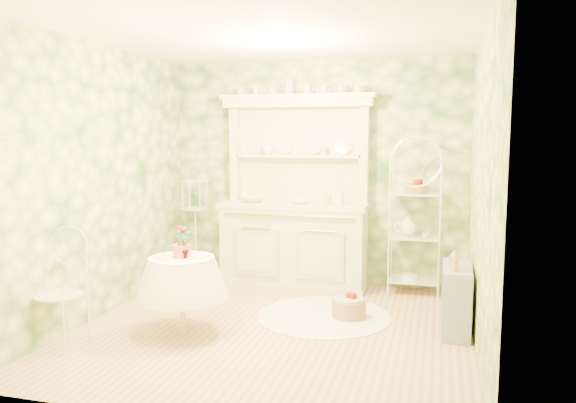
% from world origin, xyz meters
% --- Properties ---
extents(floor, '(3.60, 3.60, 0.00)m').
position_xyz_m(floor, '(0.00, 0.00, 0.00)').
color(floor, '#D8AA87').
rests_on(floor, ground).
extents(ceiling, '(3.60, 3.60, 0.00)m').
position_xyz_m(ceiling, '(0.00, 0.00, 2.70)').
color(ceiling, white).
rests_on(ceiling, floor).
extents(wall_left, '(3.60, 3.60, 0.00)m').
position_xyz_m(wall_left, '(-1.80, 0.00, 1.35)').
color(wall_left, beige).
rests_on(wall_left, floor).
extents(wall_right, '(3.60, 3.60, 0.00)m').
position_xyz_m(wall_right, '(1.80, 0.00, 1.35)').
color(wall_right, beige).
rests_on(wall_right, floor).
extents(wall_back, '(3.60, 3.60, 0.00)m').
position_xyz_m(wall_back, '(0.00, 1.80, 1.35)').
color(wall_back, beige).
rests_on(wall_back, floor).
extents(wall_front, '(3.60, 3.60, 0.00)m').
position_xyz_m(wall_front, '(0.00, -1.80, 1.35)').
color(wall_front, beige).
rests_on(wall_front, floor).
extents(kitchen_dresser, '(1.87, 0.61, 2.29)m').
position_xyz_m(kitchen_dresser, '(-0.20, 1.52, 1.15)').
color(kitchen_dresser, beige).
rests_on(kitchen_dresser, floor).
extents(bakers_rack, '(0.56, 0.40, 1.80)m').
position_xyz_m(bakers_rack, '(1.21, 1.60, 0.90)').
color(bakers_rack, white).
rests_on(bakers_rack, floor).
extents(side_shelf, '(0.27, 0.69, 0.58)m').
position_xyz_m(side_shelf, '(1.64, 0.39, 0.29)').
color(side_shelf, '#8B95AF').
rests_on(side_shelf, floor).
extents(round_table, '(0.73, 0.73, 0.65)m').
position_xyz_m(round_table, '(-0.77, -0.34, 0.33)').
color(round_table, white).
rests_on(round_table, floor).
extents(cafe_chair, '(0.51, 0.51, 0.98)m').
position_xyz_m(cafe_chair, '(-1.66, -0.89, 0.49)').
color(cafe_chair, white).
rests_on(cafe_chair, floor).
extents(birdcage_stand, '(0.34, 0.34, 1.35)m').
position_xyz_m(birdcage_stand, '(-1.45, 1.45, 0.67)').
color(birdcage_stand, white).
rests_on(birdcage_stand, floor).
extents(floor_basket, '(0.39, 0.39, 0.21)m').
position_xyz_m(floor_basket, '(0.63, 0.51, 0.10)').
color(floor_basket, tan).
rests_on(floor_basket, floor).
extents(lace_rug, '(1.48, 1.48, 0.01)m').
position_xyz_m(lace_rug, '(0.38, 0.48, 0.01)').
color(lace_rug, white).
rests_on(lace_rug, floor).
extents(bowl_floral, '(0.34, 0.34, 0.07)m').
position_xyz_m(bowl_floral, '(-0.69, 1.45, 1.02)').
color(bowl_floral, white).
rests_on(bowl_floral, kitchen_dresser).
extents(bowl_white, '(0.26, 0.26, 0.07)m').
position_xyz_m(bowl_white, '(-0.11, 1.46, 1.02)').
color(bowl_white, white).
rests_on(bowl_white, kitchen_dresser).
extents(cup_left, '(0.14, 0.14, 0.11)m').
position_xyz_m(cup_left, '(-0.58, 1.67, 1.61)').
color(cup_left, white).
rests_on(cup_left, kitchen_dresser).
extents(cup_right, '(0.13, 0.13, 0.10)m').
position_xyz_m(cup_right, '(0.12, 1.66, 1.61)').
color(cup_right, white).
rests_on(cup_right, kitchen_dresser).
extents(potted_geranium, '(0.15, 0.11, 0.28)m').
position_xyz_m(potted_geranium, '(-0.74, -0.37, 0.85)').
color(potted_geranium, '#3F7238').
rests_on(potted_geranium, round_table).
extents(bottle_amber, '(0.08, 0.08, 0.17)m').
position_xyz_m(bottle_amber, '(1.62, 0.22, 0.68)').
color(bottle_amber, '#D1984B').
rests_on(bottle_amber, side_shelf).
extents(bottle_blue, '(0.06, 0.06, 0.11)m').
position_xyz_m(bottle_blue, '(1.58, 0.41, 0.65)').
color(bottle_blue, '#8EA2B9').
rests_on(bottle_blue, side_shelf).
extents(bottle_glass, '(0.08, 0.08, 0.09)m').
position_xyz_m(bottle_glass, '(1.61, 0.66, 0.65)').
color(bottle_glass, silver).
rests_on(bottle_glass, side_shelf).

